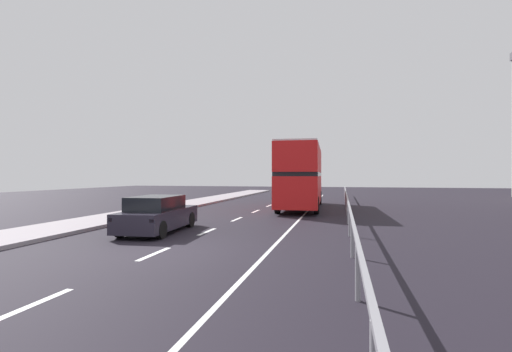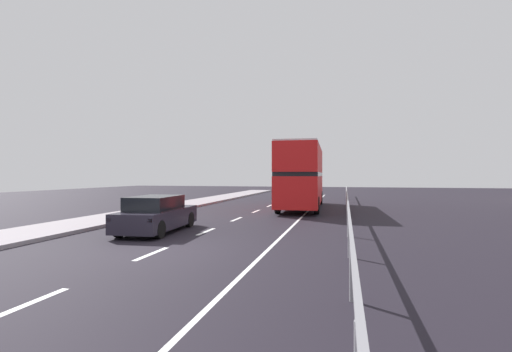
{
  "view_description": "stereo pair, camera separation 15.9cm",
  "coord_description": "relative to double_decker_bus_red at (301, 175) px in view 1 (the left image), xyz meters",
  "views": [
    {
      "loc": [
        5.16,
        -9.97,
        2.23
      ],
      "look_at": [
        0.59,
        9.52,
        2.18
      ],
      "focal_mm": 25.79,
      "sensor_mm": 36.0,
      "label": 1
    },
    {
      "loc": [
        5.32,
        -9.94,
        2.23
      ],
      "look_at": [
        0.59,
        9.52,
        2.18
      ],
      "focal_mm": 25.79,
      "sensor_mm": 36.0,
      "label": 2
    }
  ],
  "objects": [
    {
      "name": "ground_plane",
      "position": [
        -2.51,
        -14.63,
        -2.29
      ],
      "size": [
        74.86,
        120.0,
        0.1
      ],
      "primitive_type": "cube",
      "color": "black"
    },
    {
      "name": "lane_paint_markings",
      "position": [
        -0.56,
        -6.07,
        -2.24
      ],
      "size": [
        3.23,
        46.0,
        0.01
      ],
      "color": "silver",
      "rests_on": "ground"
    },
    {
      "name": "hatchback_car_near",
      "position": [
        -4.36,
        -11.53,
        -1.56
      ],
      "size": [
        1.96,
        4.43,
        1.41
      ],
      "rotation": [
        0.0,
        0.0,
        0.06
      ],
      "color": "#231F2B",
      "rests_on": "ground"
    },
    {
      "name": "double_decker_bus_red",
      "position": [
        0.0,
        0.0,
        0.0
      ],
      "size": [
        2.81,
        10.35,
        4.18
      ],
      "rotation": [
        0.0,
        0.0,
        0.04
      ],
      "color": "red",
      "rests_on": "ground"
    },
    {
      "name": "bridge_side_railing",
      "position": [
        2.92,
        -5.63,
        -1.39
      ],
      "size": [
        0.1,
        42.0,
        1.05
      ],
      "color": "gray",
      "rests_on": "ground"
    }
  ]
}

